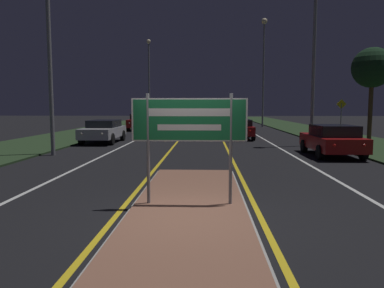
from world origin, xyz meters
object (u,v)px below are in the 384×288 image
object	(u,v)px
streetlight_right_far	(264,53)
car_receding_0	(332,140)
highway_sign	(189,125)
car_approaching_0	(103,130)
car_receding_1	(238,128)
warning_sign	(341,116)
car_approaching_1	(140,122)
streetlight_left_far	(149,73)
streetlight_right_near	(315,27)

from	to	relation	value
streetlight_right_far	car_receding_0	bearing A→B (deg)	-91.09
highway_sign	car_approaching_0	xyz separation A→B (m)	(-5.83, 14.39, -1.06)
highway_sign	car_receding_1	xyz separation A→B (m)	(2.50, 17.31, -1.09)
car_approaching_0	highway_sign	bearing A→B (deg)	-67.93
car_approaching_0	warning_sign	size ratio (longest dim) A/B	1.79
car_approaching_1	warning_sign	distance (m)	17.86
streetlight_right_far	car_approaching_1	distance (m)	15.17
warning_sign	car_receding_1	bearing A→B (deg)	163.78
car_receding_0	warning_sign	world-z (taller)	warning_sign
streetlight_left_far	car_approaching_1	bearing A→B (deg)	-87.05
car_approaching_0	warning_sign	world-z (taller)	warning_sign
streetlight_left_far	car_approaching_1	xyz separation A→B (m)	(0.44, -8.56, -5.11)
highway_sign	streetlight_right_near	size ratio (longest dim) A/B	0.26
car_receding_0	car_receding_1	xyz separation A→B (m)	(-3.39, 8.61, -0.02)
streetlight_left_far	car_receding_0	bearing A→B (deg)	-65.18
streetlight_right_far	car_approaching_0	size ratio (longest dim) A/B	2.49
car_receding_0	car_approaching_1	world-z (taller)	car_approaching_1
streetlight_right_near	car_receding_0	bearing A→B (deg)	-93.90
streetlight_left_far	car_receding_1	distance (m)	20.11
highway_sign	streetlight_left_far	world-z (taller)	streetlight_left_far
highway_sign	car_receding_0	distance (m)	10.56
car_approaching_0	warning_sign	xyz separation A→B (m)	(14.47, 1.13, 0.87)
streetlight_right_far	warning_sign	bearing A→B (deg)	-82.15
highway_sign	car_receding_1	distance (m)	17.52
car_approaching_1	highway_sign	bearing A→B (deg)	-77.70
streetlight_left_far	car_receding_0	world-z (taller)	streetlight_left_far
streetlight_left_far	car_approaching_0	size ratio (longest dim) A/B	2.13
streetlight_left_far	car_approaching_0	bearing A→B (deg)	-89.13
car_approaching_0	streetlight_left_far	bearing A→B (deg)	90.87
streetlight_right_far	car_receding_0	size ratio (longest dim) A/B	2.74
highway_sign	streetlight_right_far	xyz separation A→B (m)	(6.33, 32.25, 5.93)
car_approaching_1	warning_sign	size ratio (longest dim) A/B	1.73
streetlight_left_far	streetlight_right_near	bearing A→B (deg)	-60.36
car_receding_1	car_approaching_0	bearing A→B (deg)	-160.69
car_receding_0	car_approaching_0	world-z (taller)	car_receding_0
car_receding_1	car_approaching_1	size ratio (longest dim) A/B	0.94
streetlight_left_far	streetlight_right_near	world-z (taller)	streetlight_left_far
car_receding_0	streetlight_right_near	bearing A→B (deg)	86.10
highway_sign	streetlight_right_near	bearing A→B (deg)	64.65
streetlight_right_far	car_receding_0	xyz separation A→B (m)	(-0.45, -23.54, -7.00)
car_receding_1	car_approaching_0	world-z (taller)	car_approaching_0
streetlight_left_far	warning_sign	xyz separation A→B (m)	(14.78, -19.19, -4.29)
car_receding_1	warning_sign	world-z (taller)	warning_sign
car_approaching_0	car_approaching_1	world-z (taller)	car_approaching_1
streetlight_right_far	car_approaching_1	bearing A→B (deg)	-153.11
car_approaching_0	car_receding_0	bearing A→B (deg)	-25.88
car_receding_1	car_approaching_1	distance (m)	12.05
highway_sign	warning_sign	size ratio (longest dim) A/B	0.96
streetlight_right_far	car_approaching_1	xyz separation A→B (m)	(-12.03, -6.10, -6.93)
car_receding_0	car_receding_1	bearing A→B (deg)	111.49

